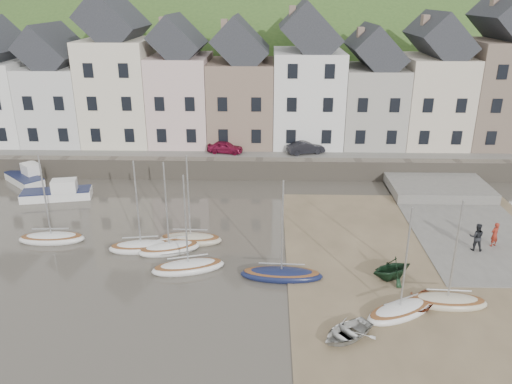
{
  "coord_description": "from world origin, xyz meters",
  "views": [
    {
      "loc": [
        0.86,
        -25.97,
        15.59
      ],
      "look_at": [
        0.0,
        6.0,
        3.0
      ],
      "focal_mm": 35.54,
      "sensor_mm": 36.0,
      "label": 1
    }
  ],
  "objects_px": {
    "rowboat_green": "(392,268)",
    "rowboat_red": "(420,303)",
    "person_red": "(495,234)",
    "person_dark": "(477,237)",
    "car_left": "(225,147)",
    "car_right": "(306,148)",
    "sailboat_0": "(52,238)",
    "rowboat_white": "(347,332)"
  },
  "relations": [
    {
      "from": "rowboat_green",
      "to": "rowboat_red",
      "type": "relative_size",
      "value": 0.99
    },
    {
      "from": "person_red",
      "to": "rowboat_green",
      "type": "bearing_deg",
      "value": 3.4
    },
    {
      "from": "rowboat_green",
      "to": "person_dark",
      "type": "height_order",
      "value": "person_dark"
    },
    {
      "from": "person_red",
      "to": "car_left",
      "type": "distance_m",
      "value": 24.38
    },
    {
      "from": "car_left",
      "to": "car_right",
      "type": "relative_size",
      "value": 0.94
    },
    {
      "from": "person_red",
      "to": "car_right",
      "type": "height_order",
      "value": "car_right"
    },
    {
      "from": "rowboat_red",
      "to": "person_red",
      "type": "distance_m",
      "value": 9.79
    },
    {
      "from": "rowboat_green",
      "to": "car_left",
      "type": "bearing_deg",
      "value": -175.7
    },
    {
      "from": "sailboat_0",
      "to": "person_red",
      "type": "relative_size",
      "value": 3.82
    },
    {
      "from": "rowboat_red",
      "to": "car_left",
      "type": "xyz_separation_m",
      "value": [
        -12.14,
        22.52,
        1.83
      ]
    },
    {
      "from": "sailboat_0",
      "to": "person_dark",
      "type": "height_order",
      "value": "sailboat_0"
    },
    {
      "from": "rowboat_green",
      "to": "rowboat_red",
      "type": "distance_m",
      "value": 3.05
    },
    {
      "from": "rowboat_white",
      "to": "car_right",
      "type": "bearing_deg",
      "value": 143.09
    },
    {
      "from": "car_right",
      "to": "car_left",
      "type": "bearing_deg",
      "value": 73.8
    },
    {
      "from": "car_left",
      "to": "rowboat_red",
      "type": "bearing_deg",
      "value": -140.99
    },
    {
      "from": "sailboat_0",
      "to": "person_dark",
      "type": "xyz_separation_m",
      "value": [
        27.9,
        -0.66,
        0.78
      ]
    },
    {
      "from": "rowboat_green",
      "to": "person_red",
      "type": "bearing_deg",
      "value": 93.45
    },
    {
      "from": "sailboat_0",
      "to": "car_right",
      "type": "bearing_deg",
      "value": 40.51
    },
    {
      "from": "person_dark",
      "to": "car_right",
      "type": "relative_size",
      "value": 0.53
    },
    {
      "from": "rowboat_green",
      "to": "car_right",
      "type": "bearing_deg",
      "value": 165.27
    },
    {
      "from": "rowboat_white",
      "to": "car_right",
      "type": "relative_size",
      "value": 0.83
    },
    {
      "from": "rowboat_red",
      "to": "person_dark",
      "type": "distance_m",
      "value": 8.42
    },
    {
      "from": "rowboat_green",
      "to": "car_left",
      "type": "distance_m",
      "value": 22.68
    },
    {
      "from": "sailboat_0",
      "to": "rowboat_red",
      "type": "bearing_deg",
      "value": -17.59
    },
    {
      "from": "car_right",
      "to": "person_red",
      "type": "bearing_deg",
      "value": -159.87
    },
    {
      "from": "rowboat_green",
      "to": "person_dark",
      "type": "distance_m",
      "value": 7.14
    },
    {
      "from": "rowboat_green",
      "to": "rowboat_red",
      "type": "xyz_separation_m",
      "value": [
        0.86,
        -2.9,
        -0.41
      ]
    },
    {
      "from": "rowboat_white",
      "to": "person_dark",
      "type": "bearing_deg",
      "value": 95.95
    },
    {
      "from": "sailboat_0",
      "to": "rowboat_white",
      "type": "relative_size",
      "value": 2.19
    },
    {
      "from": "rowboat_white",
      "to": "car_right",
      "type": "xyz_separation_m",
      "value": [
        -0.41,
        25.14,
        1.81
      ]
    },
    {
      "from": "person_red",
      "to": "car_right",
      "type": "distance_m",
      "value": 19.17
    },
    {
      "from": "sailboat_0",
      "to": "car_right",
      "type": "relative_size",
      "value": 1.82
    },
    {
      "from": "rowboat_red",
      "to": "car_right",
      "type": "height_order",
      "value": "car_right"
    },
    {
      "from": "person_red",
      "to": "person_dark",
      "type": "relative_size",
      "value": 0.89
    },
    {
      "from": "rowboat_white",
      "to": "person_red",
      "type": "bearing_deg",
      "value": 93.83
    },
    {
      "from": "car_left",
      "to": "rowboat_green",
      "type": "bearing_deg",
      "value": -139.41
    },
    {
      "from": "rowboat_red",
      "to": "person_red",
      "type": "bearing_deg",
      "value": 86.96
    },
    {
      "from": "person_red",
      "to": "person_dark",
      "type": "bearing_deg",
      "value": -2.6
    },
    {
      "from": "rowboat_green",
      "to": "person_red",
      "type": "height_order",
      "value": "person_red"
    },
    {
      "from": "rowboat_red",
      "to": "person_red",
      "type": "height_order",
      "value": "person_red"
    },
    {
      "from": "rowboat_green",
      "to": "person_red",
      "type": "xyz_separation_m",
      "value": [
        7.57,
        4.2,
        0.2
      ]
    },
    {
      "from": "car_left",
      "to": "person_dark",
      "type": "bearing_deg",
      "value": -121.87
    }
  ]
}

